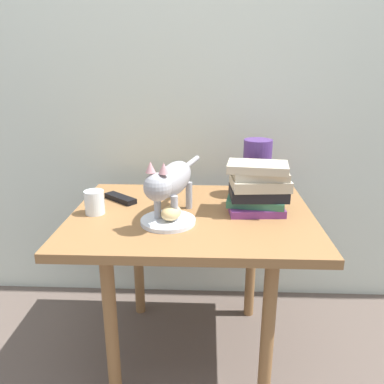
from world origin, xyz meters
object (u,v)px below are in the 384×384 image
Objects in this scene: bread_roll at (171,213)px; candle_jar at (95,204)px; side_table at (192,232)px; tv_remote at (120,198)px; plate at (168,221)px; green_vase at (257,168)px; book_stack at (258,188)px; cat at (171,181)px.

bread_roll is 0.94× the size of candle_jar.
side_table is 5.78× the size of tv_remote.
side_table is 4.66× the size of plate.
plate reaches higher than side_table.
green_vase is (0.25, 0.22, 0.19)m from side_table.
bread_roll is at bearing -28.71° from plate.
book_stack is 0.19m from green_vase.
tv_remote reaches higher than plate.
plate is 0.28m from candle_jar.
green_vase is (0.33, 0.32, 0.11)m from plate.
plate is 1.24× the size of tv_remote.
plate is 0.03m from bread_roll.
bread_roll is at bearing -16.51° from candle_jar.
cat is 5.50× the size of candle_jar.
tv_remote is (-0.52, 0.09, -0.08)m from book_stack.
book_stack is 2.70× the size of candle_jar.
cat is 0.32m from book_stack.
book_stack reaches higher than candle_jar.
plate is at bearing 151.29° from bread_roll.
cat reaches higher than bread_roll.
cat is at bearing -148.19° from side_table.
bread_roll is 0.46m from green_vase.
side_table is 0.38m from green_vase.
cat is 0.42m from green_vase.
cat is at bearing -167.01° from book_stack.
side_table is at bearing -173.37° from book_stack.
green_vase is (0.02, 0.19, 0.02)m from book_stack.
book_stack is at bearing 4.44° from candle_jar.
cat reaches higher than candle_jar.
green_vase is at bearing 50.72° from tv_remote.
green_vase is at bearing 45.31° from bread_roll.
cat reaches higher than book_stack.
side_table is 0.29m from book_stack.
cat reaches higher than plate.
book_stack is (0.30, 0.07, -0.04)m from cat.
plate is 0.35m from book_stack.
cat reaches higher than side_table.
book_stack is at bearing -95.19° from green_vase.
tv_remote is (-0.54, -0.10, -0.10)m from green_vase.
bread_roll is 0.53× the size of tv_remote.
side_table is at bearing 2.95° from candle_jar.
side_table is 1.85× the size of cat.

